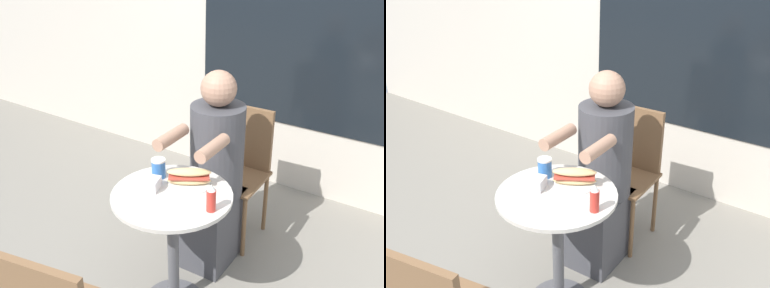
% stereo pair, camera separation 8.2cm
% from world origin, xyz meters
% --- Properties ---
extents(storefront_wall, '(8.00, 0.09, 2.80)m').
position_xyz_m(storefront_wall, '(0.00, 1.57, 1.40)').
color(storefront_wall, beige).
rests_on(storefront_wall, ground_plane).
extents(cafe_table, '(0.60, 0.60, 0.71)m').
position_xyz_m(cafe_table, '(0.00, 0.00, 0.51)').
color(cafe_table, beige).
rests_on(cafe_table, ground_plane).
extents(diner_chair, '(0.39, 0.39, 0.87)m').
position_xyz_m(diner_chair, '(-0.05, 0.82, 0.52)').
color(diner_chair, brown).
rests_on(diner_chair, ground_plane).
extents(seated_diner, '(0.33, 0.57, 1.20)m').
position_xyz_m(seated_diner, '(-0.04, 0.48, 0.53)').
color(seated_diner, '#424247').
rests_on(seated_diner, ground_plane).
extents(sandwich_on_plate, '(0.22, 0.21, 0.09)m').
position_xyz_m(sandwich_on_plate, '(0.02, 0.12, 0.75)').
color(sandwich_on_plate, white).
rests_on(sandwich_on_plate, cafe_table).
extents(drink_cup, '(0.08, 0.08, 0.10)m').
position_xyz_m(drink_cup, '(-0.16, 0.10, 0.76)').
color(drink_cup, '#336BB7').
rests_on(drink_cup, cafe_table).
extents(napkin_box, '(0.11, 0.11, 0.06)m').
position_xyz_m(napkin_box, '(-0.12, -0.02, 0.74)').
color(napkin_box, silver).
rests_on(napkin_box, cafe_table).
extents(condiment_bottle, '(0.04, 0.04, 0.14)m').
position_xyz_m(condiment_bottle, '(0.24, -0.02, 0.78)').
color(condiment_bottle, red).
rests_on(condiment_bottle, cafe_table).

